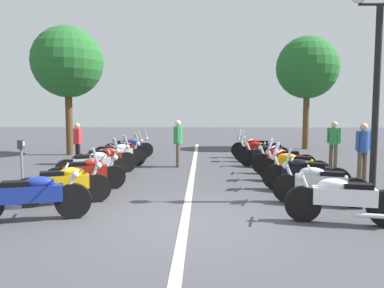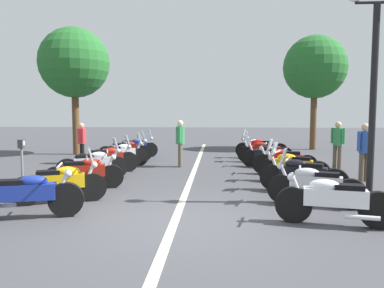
% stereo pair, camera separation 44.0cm
% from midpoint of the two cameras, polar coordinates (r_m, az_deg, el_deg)
% --- Properties ---
extents(ground_plane, '(80.00, 80.00, 0.00)m').
position_cam_midpoint_polar(ground_plane, '(6.75, -3.08, -12.12)').
color(ground_plane, '#424247').
extents(lane_centre_stripe, '(21.02, 0.16, 0.01)m').
position_cam_midpoint_polar(lane_centre_stripe, '(11.88, -0.99, -4.58)').
color(lane_centre_stripe, beige).
rests_on(lane_centre_stripe, ground_plane).
extents(motorcycle_left_row_0, '(0.86, 2.12, 1.01)m').
position_cam_midpoint_polar(motorcycle_left_row_0, '(7.42, -25.36, -7.33)').
color(motorcycle_left_row_0, black).
rests_on(motorcycle_left_row_0, ground_plane).
extents(motorcycle_left_row_1, '(0.95, 1.92, 1.20)m').
position_cam_midpoint_polar(motorcycle_left_row_1, '(8.44, -20.58, -5.72)').
color(motorcycle_left_row_1, black).
rests_on(motorcycle_left_row_1, ground_plane).
extents(motorcycle_left_row_2, '(0.86, 1.96, 0.98)m').
position_cam_midpoint_polar(motorcycle_left_row_2, '(9.76, -17.38, -4.29)').
color(motorcycle_left_row_2, black).
rests_on(motorcycle_left_row_2, ground_plane).
extents(motorcycle_left_row_3, '(1.09, 1.90, 1.22)m').
position_cam_midpoint_polar(motorcycle_left_row_3, '(11.07, -16.24, -3.04)').
color(motorcycle_left_row_3, black).
rests_on(motorcycle_left_row_3, ground_plane).
extents(motorcycle_left_row_4, '(1.07, 1.98, 1.22)m').
position_cam_midpoint_polar(motorcycle_left_row_4, '(12.18, -14.39, -2.25)').
color(motorcycle_left_row_4, black).
rests_on(motorcycle_left_row_4, ground_plane).
extents(motorcycle_left_row_5, '(1.08, 2.00, 1.22)m').
position_cam_midpoint_polar(motorcycle_left_row_5, '(13.48, -12.44, -1.53)').
color(motorcycle_left_row_5, black).
rests_on(motorcycle_left_row_5, ground_plane).
extents(motorcycle_left_row_6, '(0.89, 2.09, 1.21)m').
position_cam_midpoint_polar(motorcycle_left_row_6, '(14.83, -11.67, -0.94)').
color(motorcycle_left_row_6, black).
rests_on(motorcycle_left_row_6, ground_plane).
extents(motorcycle_left_row_7, '(0.98, 2.07, 1.21)m').
position_cam_midpoint_polar(motorcycle_left_row_7, '(16.10, -10.52, -0.45)').
color(motorcycle_left_row_7, black).
rests_on(motorcycle_left_row_7, ground_plane).
extents(motorcycle_right_row_0, '(0.79, 2.03, 1.00)m').
position_cam_midpoint_polar(motorcycle_right_row_0, '(7.00, 20.71, -7.94)').
color(motorcycle_right_row_0, black).
rests_on(motorcycle_right_row_0, ground_plane).
extents(motorcycle_right_row_1, '(0.90, 1.97, 1.20)m').
position_cam_midpoint_polar(motorcycle_right_row_1, '(8.26, 17.74, -5.86)').
color(motorcycle_right_row_1, black).
rests_on(motorcycle_right_row_1, ground_plane).
extents(motorcycle_right_row_2, '(1.01, 2.03, 1.22)m').
position_cam_midpoint_polar(motorcycle_right_row_2, '(9.45, 15.77, -4.39)').
color(motorcycle_right_row_2, black).
rests_on(motorcycle_right_row_2, ground_plane).
extents(motorcycle_right_row_3, '(0.92, 1.95, 1.21)m').
position_cam_midpoint_polar(motorcycle_right_row_3, '(10.72, 14.25, -3.27)').
color(motorcycle_right_row_3, black).
rests_on(motorcycle_right_row_3, ground_plane).
extents(motorcycle_right_row_4, '(0.74, 2.02, 1.00)m').
position_cam_midpoint_polar(motorcycle_right_row_4, '(12.00, 12.94, -2.41)').
color(motorcycle_right_row_4, black).
rests_on(motorcycle_right_row_4, ground_plane).
extents(motorcycle_right_row_5, '(1.03, 2.03, 0.99)m').
position_cam_midpoint_polar(motorcycle_right_row_5, '(13.30, 10.80, -1.68)').
color(motorcycle_right_row_5, black).
rests_on(motorcycle_right_row_5, ground_plane).
extents(motorcycle_right_row_6, '(0.78, 2.15, 1.20)m').
position_cam_midpoint_polar(motorcycle_right_row_6, '(14.67, 9.77, -0.99)').
color(motorcycle_right_row_6, black).
rests_on(motorcycle_right_row_6, ground_plane).
extents(motorcycle_right_row_7, '(0.85, 2.19, 1.23)m').
position_cam_midpoint_polar(motorcycle_right_row_7, '(15.86, 9.18, -0.48)').
color(motorcycle_right_row_7, black).
rests_on(motorcycle_right_row_7, ground_plane).
extents(street_lamp_twin_globe, '(0.32, 1.22, 4.60)m').
position_cam_midpoint_polar(street_lamp_twin_globe, '(8.91, 25.65, 12.16)').
color(street_lamp_twin_globe, black).
rests_on(street_lamp_twin_globe, ground_plane).
extents(parking_meter, '(0.19, 0.14, 1.29)m').
position_cam_midpoint_polar(parking_meter, '(10.15, -26.12, -1.65)').
color(parking_meter, slate).
rests_on(parking_meter, ground_plane).
extents(traffic_cone_0, '(0.36, 0.36, 0.61)m').
position_cam_midpoint_polar(traffic_cone_0, '(13.34, -17.37, -2.49)').
color(traffic_cone_0, orange).
rests_on(traffic_cone_0, ground_plane).
extents(bystander_0, '(0.32, 0.50, 1.66)m').
position_cam_midpoint_polar(bystander_0, '(11.57, 24.07, -0.43)').
color(bystander_0, brown).
rests_on(bystander_0, ground_plane).
extents(bystander_1, '(0.42, 0.38, 1.65)m').
position_cam_midpoint_polar(bystander_1, '(13.84, 20.36, 0.49)').
color(bystander_1, brown).
rests_on(bystander_1, ground_plane).
extents(bystander_2, '(0.47, 0.32, 1.57)m').
position_cam_midpoint_polar(bystander_2, '(14.55, -18.20, 0.54)').
color(bystander_2, black).
rests_on(bystander_2, ground_plane).
extents(bystander_3, '(0.53, 0.32, 1.69)m').
position_cam_midpoint_polar(bystander_3, '(13.17, -3.15, 0.69)').
color(bystander_3, brown).
rests_on(bystander_3, ground_plane).
extents(roadside_tree_0, '(3.25, 3.25, 5.93)m').
position_cam_midpoint_polar(roadside_tree_0, '(20.47, 16.91, 11.26)').
color(roadside_tree_0, brown).
rests_on(roadside_tree_0, ground_plane).
extents(roadside_tree_1, '(3.21, 3.21, 5.84)m').
position_cam_midpoint_polar(roadside_tree_1, '(17.98, -19.48, 11.87)').
color(roadside_tree_1, brown).
rests_on(roadside_tree_1, ground_plane).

